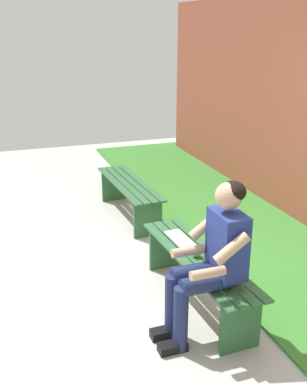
{
  "coord_description": "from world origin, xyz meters",
  "views": [
    {
      "loc": [
        -3.21,
        1.53,
        2.3
      ],
      "look_at": [
        0.73,
        0.15,
        0.81
      ],
      "focal_mm": 43.48,
      "sensor_mm": 36.0,
      "label": 1
    }
  ],
  "objects_px": {
    "bench_far": "(129,191)",
    "book_open": "(181,240)",
    "person_seated": "(212,256)",
    "apple": "(196,253)",
    "bench_near": "(198,268)"
  },
  "relations": [
    {
      "from": "bench_far",
      "to": "book_open",
      "type": "height_order",
      "value": "book_open"
    },
    {
      "from": "person_seated",
      "to": "book_open",
      "type": "relative_size",
      "value": 3.01
    },
    {
      "from": "apple",
      "to": "book_open",
      "type": "relative_size",
      "value": 0.19
    },
    {
      "from": "person_seated",
      "to": "apple",
      "type": "bearing_deg",
      "value": -9.89
    },
    {
      "from": "bench_near",
      "to": "book_open",
      "type": "bearing_deg",
      "value": 5.64
    },
    {
      "from": "person_seated",
      "to": "apple",
      "type": "height_order",
      "value": "person_seated"
    },
    {
      "from": "apple",
      "to": "book_open",
      "type": "distance_m",
      "value": 0.33
    },
    {
      "from": "bench_far",
      "to": "person_seated",
      "type": "relative_size",
      "value": 1.23
    },
    {
      "from": "bench_far",
      "to": "apple",
      "type": "relative_size",
      "value": 19.36
    },
    {
      "from": "apple",
      "to": "bench_near",
      "type": "bearing_deg",
      "value": -71.39
    },
    {
      "from": "bench_near",
      "to": "book_open",
      "type": "distance_m",
      "value": 0.35
    },
    {
      "from": "bench_far",
      "to": "apple",
      "type": "bearing_deg",
      "value": 179.32
    },
    {
      "from": "bench_near",
      "to": "book_open",
      "type": "xyz_separation_m",
      "value": [
        0.32,
        0.03,
        0.12
      ]
    },
    {
      "from": "bench_near",
      "to": "person_seated",
      "type": "bearing_deg",
      "value": 167.19
    },
    {
      "from": "book_open",
      "to": "apple",
      "type": "bearing_deg",
      "value": 178.4
    }
  ]
}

